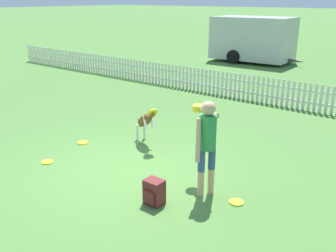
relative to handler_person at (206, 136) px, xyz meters
name	(u,v)px	position (x,y,z in m)	size (l,w,h in m)	color
ground_plane	(129,169)	(-1.67, -0.14, -1.03)	(240.00, 240.00, 0.00)	#4C7A38
handler_person	(206,136)	(0.00, 0.00, 0.00)	(0.82, 0.95, 1.63)	tan
leaping_dog	(146,120)	(-2.28, 1.07, -0.46)	(1.02, 0.59, 0.95)	brown
frisbee_near_handler	(83,143)	(-3.44, 0.21, -1.02)	(0.24, 0.24, 0.02)	yellow
frisbee_near_dog	(236,202)	(0.59, 0.04, -1.02)	(0.24, 0.24, 0.02)	yellow
frisbee_midfield	(47,162)	(-3.16, -0.93, -1.02)	(0.24, 0.24, 0.02)	yellow
backpack_on_grass	(154,192)	(-0.44, -0.80, -0.82)	(0.30, 0.27, 0.42)	maroon
picket_fence	(265,90)	(-1.67, 5.99, -0.61)	(26.31, 0.04, 0.83)	silver
equipment_trailer	(253,38)	(-5.64, 13.05, 0.16)	(4.74, 2.34, 2.24)	#B7B7B7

